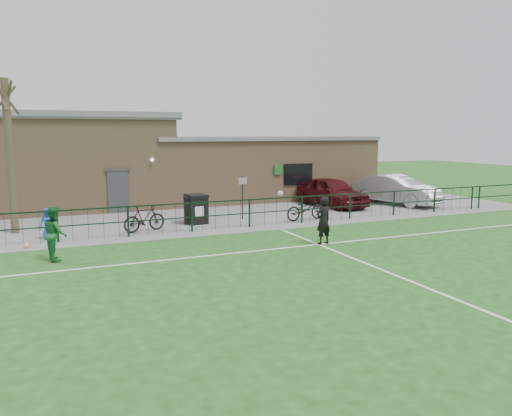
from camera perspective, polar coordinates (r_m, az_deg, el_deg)
name	(u,v)px	position (r m, az deg, el deg)	size (l,w,h in m)	color
ground	(330,282)	(13.63, 8.47, -8.34)	(90.00, 90.00, 0.00)	#1A4E17
paving_strip	(190,210)	(25.81, -7.52, -0.22)	(34.00, 13.00, 0.02)	slate
pitch_line_touch	(229,230)	(20.46, -3.12, -2.51)	(28.00, 0.10, 0.01)	white
pitch_line_mid	(268,250)	(17.03, 1.34, -4.78)	(28.00, 0.10, 0.01)	white
pitch_line_perp	(391,273)	(14.75, 15.14, -7.21)	(0.10, 16.00, 0.01)	white
perimeter_fence	(227,215)	(20.54, -3.33, -0.77)	(28.00, 0.10, 1.20)	black
bare_tree	(10,157)	(21.59, -26.31, 5.21)	(0.30, 0.30, 6.00)	#413627
wheelie_bin_left	(196,210)	(21.85, -6.84, -0.22)	(0.79, 0.89, 1.19)	black
wheelie_bin_right	(193,210)	(21.96, -7.25, -0.25)	(0.75, 0.85, 1.14)	black
sign_post	(242,197)	(22.72, -1.56, 1.21)	(0.06, 0.06, 2.00)	black
car_maroon	(332,192)	(27.04, 8.68, 1.85)	(1.84, 4.58, 1.56)	#420B0F
car_silver	(396,190)	(28.56, 15.70, 2.04)	(1.71, 4.92, 1.62)	#A2A5A9
bicycle_d	(144,218)	(20.41, -12.64, -1.17)	(0.50, 1.77, 1.06)	black
bicycle_e	(306,209)	(22.61, 5.69, -0.07)	(0.70, 2.01, 1.05)	black
spectator_child	(48,224)	(20.04, -22.68, -1.65)	(0.58, 0.37, 1.18)	blue
goalkeeper_kick	(322,220)	(17.89, 7.59, -1.34)	(0.97, 2.82, 1.72)	black
outfield_player	(55,233)	(16.73, -21.97, -2.70)	(0.83, 0.64, 1.70)	#1B602C
ball_ground	(26,246)	(18.92, -24.76, -3.92)	(0.21, 0.21, 0.21)	white
clubhouse	(159,164)	(28.25, -11.02, 4.97)	(24.25, 5.40, 4.96)	#A07D59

